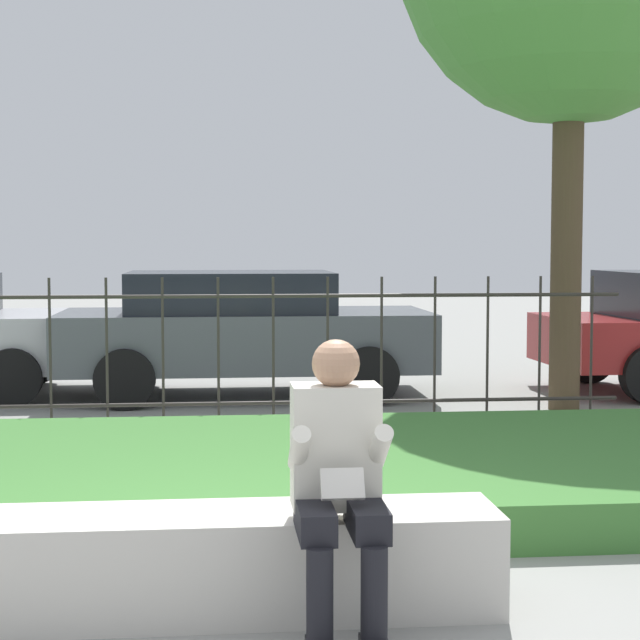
% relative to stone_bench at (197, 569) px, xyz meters
% --- Properties ---
extents(ground_plane, '(60.00, 60.00, 0.00)m').
position_rel_stone_bench_xyz_m(ground_plane, '(0.12, 0.00, -0.21)').
color(ground_plane, gray).
extents(stone_bench, '(2.75, 0.53, 0.47)m').
position_rel_stone_bench_xyz_m(stone_bench, '(0.00, 0.00, 0.00)').
color(stone_bench, beige).
rests_on(stone_bench, ground_plane).
extents(person_seated_reader, '(0.42, 0.73, 1.27)m').
position_rel_stone_bench_xyz_m(person_seated_reader, '(0.61, -0.30, 0.49)').
color(person_seated_reader, black).
rests_on(person_seated_reader, ground_plane).
extents(grass_berm, '(9.18, 3.16, 0.28)m').
position_rel_stone_bench_xyz_m(grass_berm, '(0.12, 2.28, -0.07)').
color(grass_berm, '#3D7533').
rests_on(grass_berm, ground_plane).
extents(iron_fence, '(7.18, 0.03, 1.38)m').
position_rel_stone_bench_xyz_m(iron_fence, '(0.12, 4.52, 0.51)').
color(iron_fence, '#332D28').
rests_on(iron_fence, ground_plane).
extents(car_parked_center, '(4.01, 1.92, 1.36)m').
position_rel_stone_bench_xyz_m(car_parked_center, '(0.39, 6.90, 0.52)').
color(car_parked_center, '#4C5156').
rests_on(car_parked_center, ground_plane).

